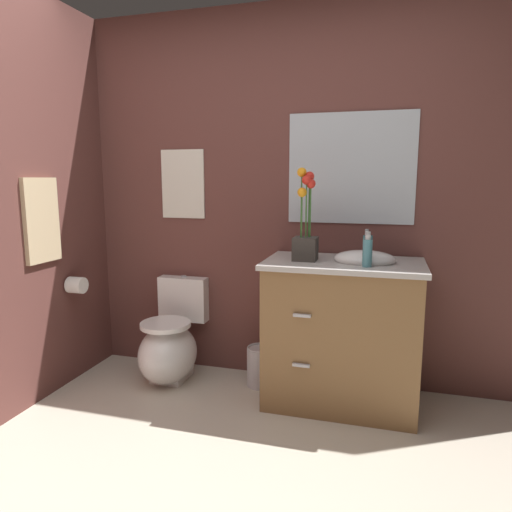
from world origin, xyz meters
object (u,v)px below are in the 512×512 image
object	(u,v)px
lotion_bottle	(367,252)
hanging_towel	(42,220)
toilet	(171,345)
wall_poster	(183,184)
toilet_paper_roll	(77,285)
vanity_cabinet	(342,332)
wall_mirror	(351,169)
flower_vase	(306,232)
soap_bottle	(368,246)
trash_bin	(260,366)

from	to	relation	value
lotion_bottle	hanging_towel	xyz separation A→B (m)	(-1.95, -0.25, 0.15)
toilet	hanging_towel	world-z (taller)	hanging_towel
wall_poster	toilet_paper_roll	size ratio (longest dim) A/B	4.37
vanity_cabinet	toilet_paper_roll	size ratio (longest dim) A/B	9.82
wall_mirror	hanging_towel	world-z (taller)	wall_mirror
lotion_bottle	hanging_towel	bearing A→B (deg)	-172.78
toilet	wall_poster	bearing A→B (deg)	90.00
wall_poster	hanging_towel	size ratio (longest dim) A/B	0.92
vanity_cabinet	flower_vase	world-z (taller)	flower_vase
soap_bottle	wall_poster	world-z (taller)	wall_poster
hanging_towel	toilet_paper_roll	bearing A→B (deg)	75.70
toilet	flower_vase	distance (m)	1.25
lotion_bottle	hanging_towel	size ratio (longest dim) A/B	0.34
vanity_cabinet	wall_mirror	xyz separation A→B (m)	(-0.00, 0.29, 0.99)
trash_bin	wall_mirror	world-z (taller)	wall_mirror
vanity_cabinet	lotion_bottle	xyz separation A→B (m)	(0.14, -0.14, 0.52)
toilet	vanity_cabinet	world-z (taller)	vanity_cabinet
lotion_bottle	wall_mirror	xyz separation A→B (m)	(-0.14, 0.43, 0.47)
trash_bin	wall_poster	distance (m)	1.38
soap_bottle	wall_mirror	world-z (taller)	wall_mirror
wall_poster	wall_mirror	bearing A→B (deg)	0.00
soap_bottle	lotion_bottle	world-z (taller)	lotion_bottle
hanging_towel	vanity_cabinet	bearing A→B (deg)	12.03
toilet_paper_roll	hanging_towel	bearing A→B (deg)	-104.30
flower_vase	toilet	bearing A→B (deg)	176.62
soap_bottle	toilet_paper_roll	bearing A→B (deg)	-170.86
toilet	lotion_bottle	world-z (taller)	lotion_bottle
wall_mirror	toilet	bearing A→B (deg)	-167.11
vanity_cabinet	toilet_paper_roll	xyz separation A→B (m)	(-1.76, -0.17, 0.22)
vanity_cabinet	hanging_towel	distance (m)	1.97
flower_vase	soap_bottle	size ratio (longest dim) A/B	3.30
flower_vase	wall_mirror	xyz separation A→B (m)	(0.23, 0.32, 0.38)
wall_poster	wall_mirror	distance (m)	1.17
wall_poster	wall_mirror	xyz separation A→B (m)	(1.17, 0.00, 0.10)
hanging_towel	flower_vase	bearing A→B (deg)	12.73
soap_bottle	wall_poster	xyz separation A→B (m)	(-1.30, 0.16, 0.37)
vanity_cabinet	hanging_towel	size ratio (longest dim) A/B	2.08
flower_vase	wall_poster	xyz separation A→B (m)	(-0.94, 0.32, 0.28)
toilet	wall_poster	distance (m)	1.14
vanity_cabinet	toilet_paper_roll	distance (m)	1.78
toilet	lotion_bottle	bearing A→B (deg)	-7.21
trash_bin	wall_mirror	distance (m)	1.44
wall_poster	toilet_paper_roll	xyz separation A→B (m)	(-0.58, -0.46, -0.67)
trash_bin	toilet_paper_roll	xyz separation A→B (m)	(-1.21, -0.27, 0.54)
wall_poster	hanging_towel	bearing A→B (deg)	-133.21
flower_vase	wall_mirror	world-z (taller)	wall_mirror
toilet	trash_bin	world-z (taller)	toilet
lotion_bottle	trash_bin	world-z (taller)	lotion_bottle
wall_poster	flower_vase	bearing A→B (deg)	-18.97
soap_bottle	trash_bin	size ratio (longest dim) A/B	0.62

